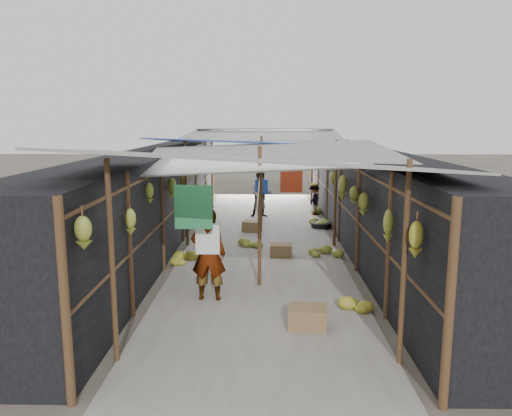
# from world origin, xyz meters

# --- Properties ---
(ground) EXTENTS (80.00, 80.00, 0.00)m
(ground) POSITION_xyz_m (0.00, 0.00, 0.00)
(ground) COLOR #6B6356
(ground) RESTS_ON ground
(aisle_slab) EXTENTS (3.60, 16.00, 0.02)m
(aisle_slab) POSITION_xyz_m (0.00, 6.50, 0.01)
(aisle_slab) COLOR #9E998E
(aisle_slab) RESTS_ON ground
(stall_left) EXTENTS (1.40, 15.00, 2.30)m
(stall_left) POSITION_xyz_m (-2.70, 6.50, 1.15)
(stall_left) COLOR black
(stall_left) RESTS_ON ground
(stall_right) EXTENTS (1.40, 15.00, 2.30)m
(stall_right) POSITION_xyz_m (2.70, 6.50, 1.15)
(stall_right) COLOR black
(stall_right) RESTS_ON ground
(crate_near) EXTENTS (0.61, 0.51, 0.34)m
(crate_near) POSITION_xyz_m (0.73, 1.07, 0.17)
(crate_near) COLOR olive
(crate_near) RESTS_ON ground
(crate_mid) EXTENTS (0.51, 0.42, 0.29)m
(crate_mid) POSITION_xyz_m (0.47, 5.01, 0.15)
(crate_mid) COLOR olive
(crate_mid) RESTS_ON ground
(crate_back) EXTENTS (0.57, 0.51, 0.31)m
(crate_back) POSITION_xyz_m (-0.25, 7.55, 0.15)
(crate_back) COLOR olive
(crate_back) RESTS_ON ground
(black_basin) EXTENTS (0.54, 0.54, 0.16)m
(black_basin) POSITION_xyz_m (1.70, 8.07, 0.08)
(black_basin) COLOR black
(black_basin) RESTS_ON ground
(vendor_elderly) EXTENTS (0.61, 0.41, 1.62)m
(vendor_elderly) POSITION_xyz_m (-0.86, 2.24, 0.81)
(vendor_elderly) COLOR silver
(vendor_elderly) RESTS_ON ground
(shopper_blue) EXTENTS (0.77, 0.63, 1.44)m
(shopper_blue) POSITION_xyz_m (0.00, 9.74, 0.72)
(shopper_blue) COLOR navy
(shopper_blue) RESTS_ON ground
(vendor_seated) EXTENTS (0.46, 0.70, 1.00)m
(vendor_seated) POSITION_xyz_m (1.70, 10.06, 0.50)
(vendor_seated) COLOR #554F49
(vendor_seated) RESTS_ON ground
(market_canopy) EXTENTS (5.62, 15.20, 2.77)m
(market_canopy) POSITION_xyz_m (0.02, 6.84, 2.41)
(market_canopy) COLOR brown
(market_canopy) RESTS_ON ground
(hanging_bananas) EXTENTS (3.96, 14.54, 0.80)m
(hanging_bananas) POSITION_xyz_m (0.08, 6.91, 1.63)
(hanging_bananas) COLOR olive
(hanging_bananas) RESTS_ON ground
(floor_bananas) EXTENTS (3.88, 9.22, 0.32)m
(floor_bananas) POSITION_xyz_m (0.49, 6.41, 0.14)
(floor_bananas) COLOR #9D9728
(floor_bananas) RESTS_ON ground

